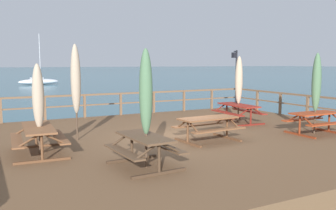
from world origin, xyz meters
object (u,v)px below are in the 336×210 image
object	(u,v)px
picnic_table_back_left	(315,118)
picnic_table_front_right	(38,134)
picnic_table_front_left	(208,124)
patio_umbrella_short_front	(146,92)
patio_umbrella_tall_mid_left	(239,80)
patio_umbrella_short_back	(38,97)
lamp_post_hooked	(235,70)
patio_umbrella_tall_mid_right	(76,79)
patio_umbrella_short_mid	(316,83)
picnic_table_mid_left	(238,109)
sailboat_distant	(39,81)
picnic_table_mid_centre	(145,144)

from	to	relation	value
picnic_table_back_left	picnic_table_front_right	distance (m)	9.27
picnic_table_front_left	patio_umbrella_short_front	size ratio (longest dim) A/B	0.72
patio_umbrella_tall_mid_left	patio_umbrella_short_back	size ratio (longest dim) A/B	1.12
patio_umbrella_short_front	lamp_post_hooked	world-z (taller)	lamp_post_hooked
patio_umbrella_tall_mid_right	patio_umbrella_short_front	size ratio (longest dim) A/B	1.09
patio_umbrella_tall_mid_left	patio_umbrella_short_front	world-z (taller)	patio_umbrella_short_front
patio_umbrella_short_mid	picnic_table_front_right	bearing A→B (deg)	171.05
patio_umbrella_tall_mid_left	lamp_post_hooked	distance (m)	4.46
lamp_post_hooked	picnic_table_mid_left	bearing A→B (deg)	-125.98
lamp_post_hooked	picnic_table_front_left	bearing A→B (deg)	-133.55
picnic_table_back_left	sailboat_distant	world-z (taller)	sailboat_distant
picnic_table_front_right	patio_umbrella_tall_mid_right	size ratio (longest dim) A/B	0.72
picnic_table_front_right	patio_umbrella_short_back	distance (m)	1.02
picnic_table_back_left	picnic_table_front_right	bearing A→B (deg)	170.90
picnic_table_mid_left	patio_umbrella_short_mid	xyz separation A→B (m)	(0.87, -3.22, 1.26)
picnic_table_mid_left	picnic_table_back_left	distance (m)	3.35
patio_umbrella_tall_mid_left	sailboat_distant	distance (m)	46.58
patio_umbrella_tall_mid_right	patio_umbrella_short_front	xyz separation A→B (m)	(0.73, -3.91, -0.17)
picnic_table_mid_left	picnic_table_mid_centre	world-z (taller)	same
picnic_table_mid_left	patio_umbrella_short_back	world-z (taller)	patio_umbrella_short_back
patio_umbrella_short_front	patio_umbrella_short_back	xyz separation A→B (m)	(-2.08, 2.58, -0.23)
picnic_table_front_left	patio_umbrella_short_back	bearing A→B (deg)	171.87
patio_umbrella_tall_mid_left	patio_umbrella_short_back	xyz separation A→B (m)	(-8.32, -1.82, -0.19)
picnic_table_front_left	patio_umbrella_tall_mid_right	distance (m)	4.50
picnic_table_front_left	patio_umbrella_short_front	distance (m)	3.75
picnic_table_front_right	patio_umbrella_short_front	bearing A→B (deg)	-50.30
picnic_table_front_left	patio_umbrella_tall_mid_left	bearing A→B (deg)	38.22
picnic_table_front_left	lamp_post_hooked	distance (m)	8.61
picnic_table_mid_left	picnic_table_front_left	xyz separation A→B (m)	(-3.17, -2.47, -0.00)
patio_umbrella_short_back	patio_umbrella_tall_mid_left	bearing A→B (deg)	12.32
picnic_table_front_right	lamp_post_hooked	world-z (taller)	lamp_post_hooked
picnic_table_front_left	sailboat_distant	size ratio (longest dim) A/B	0.26
picnic_table_front_left	picnic_table_front_right	distance (m)	5.17
sailboat_distant	lamp_post_hooked	bearing A→B (deg)	-84.42
lamp_post_hooked	sailboat_distant	size ratio (longest dim) A/B	0.41
picnic_table_front_left	picnic_table_mid_centre	size ratio (longest dim) A/B	1.09
picnic_table_mid_left	picnic_table_front_left	distance (m)	4.02
picnic_table_back_left	lamp_post_hooked	xyz separation A→B (m)	(1.81, 6.91, 1.56)
picnic_table_mid_left	patio_umbrella_tall_mid_right	xyz separation A→B (m)	(-6.91, -0.41, 1.42)
picnic_table_front_left	picnic_table_mid_centre	world-z (taller)	same
picnic_table_mid_left	picnic_table_back_left	xyz separation A→B (m)	(0.85, -3.24, -0.01)
picnic_table_mid_centre	patio_umbrella_tall_mid_left	size ratio (longest dim) A/B	0.67
picnic_table_front_right	patio_umbrella_tall_mid_left	distance (m)	8.64
patio_umbrella_tall_mid_left	patio_umbrella_short_mid	world-z (taller)	patio_umbrella_short_mid
picnic_table_front_right	patio_umbrella_short_back	world-z (taller)	patio_umbrella_short_back
patio_umbrella_short_back	picnic_table_front_left	bearing A→B (deg)	-8.13
patio_umbrella_tall_mid_right	patio_umbrella_short_front	world-z (taller)	patio_umbrella_tall_mid_right
picnic_table_mid_centre	sailboat_distant	size ratio (longest dim) A/B	0.24
patio_umbrella_tall_mid_left	patio_umbrella_short_mid	distance (m)	3.39
picnic_table_back_left	picnic_table_front_left	bearing A→B (deg)	169.17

